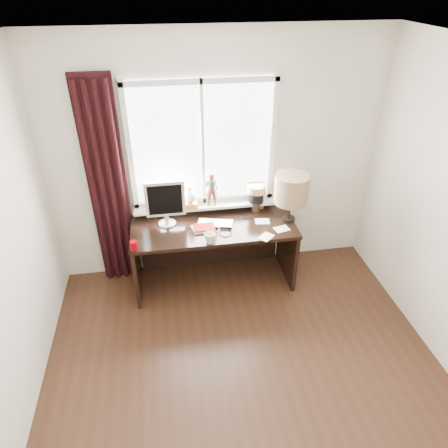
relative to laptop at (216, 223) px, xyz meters
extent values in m
cube|color=#372112|center=(0.08, -1.64, -0.76)|extent=(3.50, 4.00, 0.00)
cube|color=white|center=(0.08, -1.64, 1.84)|extent=(3.50, 4.00, 0.00)
cube|color=beige|center=(0.08, 0.36, 0.54)|extent=(3.50, 0.00, 2.60)
imported|color=silver|center=(0.00, 0.00, 0.00)|extent=(0.41, 0.31, 0.03)
imported|color=white|center=(-0.10, -0.31, 0.04)|extent=(0.15, 0.15, 0.11)
cylinder|color=#720003|center=(-0.82, -0.31, 0.03)|extent=(0.07, 0.07, 0.09)
cube|color=white|center=(-0.07, 0.35, 0.74)|extent=(1.40, 0.02, 1.30)
cube|color=silver|center=(-0.07, 0.32, 0.11)|extent=(1.50, 0.05, 0.05)
cube|color=silver|center=(-0.07, 0.32, 1.36)|extent=(1.50, 0.05, 0.05)
cube|color=silver|center=(-0.80, 0.32, 0.74)|extent=(0.05, 0.05, 1.40)
cube|color=silver|center=(0.65, 0.32, 0.74)|extent=(0.05, 0.05, 1.40)
cube|color=silver|center=(-0.07, 0.32, 0.74)|extent=(0.03, 0.05, 1.30)
cube|color=silver|center=(-0.07, 0.27, 0.07)|extent=(1.52, 0.18, 0.03)
cylinder|color=#650100|center=(-0.64, 0.27, 0.21)|extent=(0.13, 0.13, 0.24)
cube|color=gold|center=(-0.24, 0.23, 0.12)|extent=(0.15, 0.12, 0.06)
sphere|color=beige|center=(-0.24, 0.23, 0.21)|extent=(0.13, 0.13, 0.13)
sphere|color=beige|center=(-0.24, 0.23, 0.31)|extent=(0.07, 0.07, 0.07)
imported|color=brown|center=(0.00, 0.25, 0.27)|extent=(0.14, 0.09, 0.38)
cylinder|color=#1E4C51|center=(0.00, 0.24, 0.36)|extent=(0.09, 0.09, 0.05)
cylinder|color=black|center=(0.48, 0.24, 0.15)|extent=(0.16, 0.16, 0.12)
cylinder|color=#8C6B4C|center=(0.48, 0.24, 0.25)|extent=(0.20, 0.20, 0.08)
cube|color=black|center=(-1.05, 0.28, 0.36)|extent=(0.38, 0.05, 2.25)
cylinder|color=black|center=(-1.19, 0.25, 0.34)|extent=(0.06, 0.06, 2.20)
cylinder|color=black|center=(-1.10, 0.25, 0.34)|extent=(0.06, 0.06, 2.20)
cylinder|color=black|center=(-1.01, 0.25, 0.34)|extent=(0.06, 0.06, 2.20)
cylinder|color=black|center=(-0.92, 0.25, 0.34)|extent=(0.06, 0.06, 2.20)
cube|color=black|center=(-0.02, -0.01, -0.03)|extent=(1.70, 0.70, 0.04)
cube|color=black|center=(-0.85, -0.01, -0.41)|extent=(0.04, 0.64, 0.71)
cube|color=black|center=(0.81, -0.01, -0.41)|extent=(0.04, 0.64, 0.71)
cube|color=black|center=(-0.02, 0.33, -0.41)|extent=(1.60, 0.03, 0.71)
cylinder|color=beige|center=(-0.50, 0.09, -0.01)|extent=(0.18, 0.18, 0.01)
cylinder|color=beige|center=(-0.50, 0.09, 0.05)|extent=(0.04, 0.04, 0.10)
cube|color=beige|center=(-0.50, 0.09, 0.29)|extent=(0.40, 0.04, 0.38)
cube|color=black|center=(-0.50, 0.07, 0.29)|extent=(0.34, 0.01, 0.32)
cube|color=beige|center=(-0.14, -0.06, -0.01)|extent=(0.25, 0.20, 0.02)
cube|color=maroon|center=(-0.13, -0.07, 0.01)|extent=(0.21, 0.15, 0.01)
cylinder|color=black|center=(0.47, 0.20, 0.05)|extent=(0.09, 0.09, 0.12)
cylinder|color=black|center=(0.46, 0.21, 0.10)|extent=(0.01, 0.01, 0.22)
cylinder|color=black|center=(0.49, 0.19, 0.08)|extent=(0.01, 0.01, 0.19)
cylinder|color=black|center=(0.47, 0.22, 0.11)|extent=(0.01, 0.01, 0.25)
cylinder|color=black|center=(0.49, 0.21, 0.07)|extent=(0.01, 0.01, 0.17)
cube|color=gold|center=(0.52, 0.25, 0.05)|extent=(0.10, 0.04, 0.13)
cube|color=#996633|center=(0.52, 0.24, 0.05)|extent=(0.07, 0.02, 0.10)
cylinder|color=black|center=(0.78, -0.03, 0.00)|extent=(0.14, 0.14, 0.03)
cylinder|color=black|center=(0.78, -0.03, 0.13)|extent=(0.03, 0.03, 0.22)
cylinder|color=tan|center=(0.78, -0.03, 0.36)|extent=(0.35, 0.35, 0.30)
cube|color=white|center=(0.66, -0.19, -0.01)|extent=(0.17, 0.14, 0.00)
cube|color=white|center=(0.50, -0.02, -0.01)|extent=(0.16, 0.13, 0.00)
cube|color=white|center=(0.46, -0.31, -0.01)|extent=(0.18, 0.18, 0.00)
torus|color=black|center=(0.07, -0.19, -0.01)|extent=(0.17, 0.17, 0.01)
torus|color=black|center=(0.38, 0.10, -0.01)|extent=(0.15, 0.15, 0.01)
torus|color=black|center=(0.32, 0.10, -0.01)|extent=(0.12, 0.12, 0.01)
camera|label=1|loc=(-0.48, -3.47, 2.23)|focal=32.00mm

